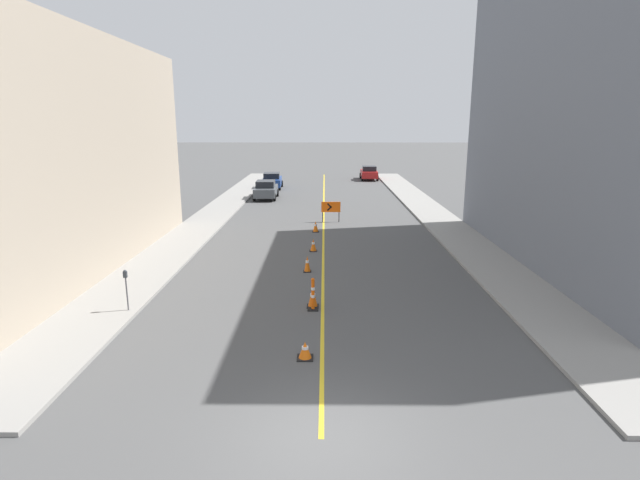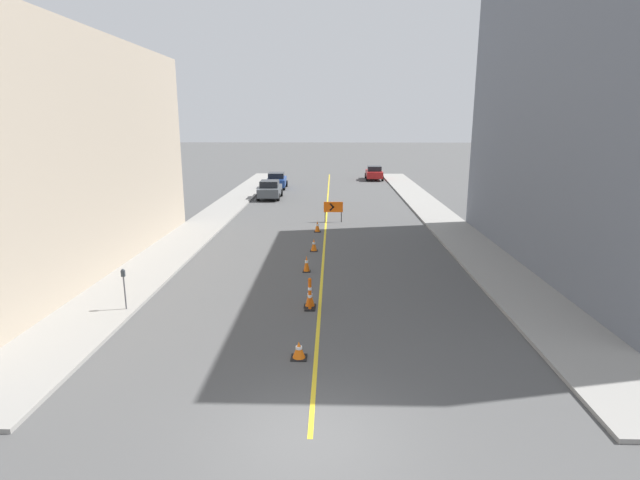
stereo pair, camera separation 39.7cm
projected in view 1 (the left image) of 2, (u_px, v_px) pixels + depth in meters
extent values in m
plane|color=#4C4C4C|center=(321.00, 439.00, 10.57)|extent=(300.00, 300.00, 0.00)
cube|color=gold|center=(324.00, 213.00, 36.70)|extent=(0.12, 53.73, 0.01)
cube|color=gray|center=(217.00, 212.00, 36.75)|extent=(2.77, 53.73, 0.12)
cube|color=gray|center=(430.00, 212.00, 36.62)|extent=(2.77, 53.73, 0.12)
cube|color=tan|center=(34.00, 157.00, 21.04)|extent=(6.00, 21.36, 10.22)
cube|color=slate|center=(601.00, 101.00, 21.97)|extent=(6.00, 19.19, 14.89)
cube|color=black|center=(305.00, 358.00, 14.18)|extent=(0.46, 0.46, 0.03)
cone|color=orange|center=(305.00, 350.00, 14.12)|extent=(0.37, 0.37, 0.48)
cylinder|color=white|center=(305.00, 348.00, 14.11)|extent=(0.19, 0.19, 0.08)
cube|color=black|center=(313.00, 306.00, 18.14)|extent=(0.43, 0.43, 0.03)
cone|color=orange|center=(313.00, 297.00, 18.06)|extent=(0.34, 0.34, 0.67)
cylinder|color=white|center=(313.00, 295.00, 18.04)|extent=(0.18, 0.18, 0.11)
cube|color=black|center=(307.00, 271.00, 22.33)|extent=(0.35, 0.35, 0.03)
cone|color=orange|center=(307.00, 263.00, 22.25)|extent=(0.28, 0.28, 0.71)
cylinder|color=white|center=(307.00, 262.00, 22.23)|extent=(0.15, 0.15, 0.11)
cube|color=black|center=(313.00, 251.00, 25.87)|extent=(0.39, 0.39, 0.03)
cone|color=orange|center=(313.00, 245.00, 25.79)|extent=(0.31, 0.31, 0.63)
cylinder|color=white|center=(313.00, 243.00, 25.77)|extent=(0.16, 0.16, 0.10)
cube|color=black|center=(316.00, 232.00, 30.35)|extent=(0.40, 0.40, 0.03)
cone|color=orange|center=(316.00, 226.00, 30.27)|extent=(0.32, 0.32, 0.64)
cylinder|color=white|center=(316.00, 225.00, 30.25)|extent=(0.17, 0.17, 0.10)
cube|color=black|center=(313.00, 309.00, 17.84)|extent=(0.38, 0.38, 0.04)
cylinder|color=#EF560C|center=(313.00, 295.00, 17.71)|extent=(0.12, 0.12, 1.05)
cylinder|color=white|center=(313.00, 296.00, 17.72)|extent=(0.13, 0.13, 0.11)
cylinder|color=white|center=(313.00, 289.00, 17.66)|extent=(0.13, 0.13, 0.11)
sphere|color=#EF560C|center=(313.00, 280.00, 17.58)|extent=(0.13, 0.13, 0.13)
cube|color=#EF560C|center=(331.00, 207.00, 33.09)|extent=(1.27, 0.06, 0.69)
cube|color=black|center=(329.00, 206.00, 33.03)|extent=(0.33, 0.02, 0.33)
cube|color=black|center=(329.00, 208.00, 33.07)|extent=(0.33, 0.02, 0.33)
cylinder|color=black|center=(323.00, 217.00, 33.25)|extent=(0.06, 0.06, 0.67)
cylinder|color=black|center=(339.00, 217.00, 33.24)|extent=(0.06, 0.06, 0.67)
cube|color=#474C51|center=(266.00, 191.00, 43.14)|extent=(1.91, 4.35, 0.72)
cube|color=black|center=(266.00, 184.00, 42.79)|extent=(1.58, 1.97, 0.55)
cylinder|color=black|center=(258.00, 193.00, 44.53)|extent=(0.24, 0.65, 0.64)
cylinder|color=black|center=(277.00, 193.00, 44.52)|extent=(0.24, 0.65, 0.64)
cylinder|color=black|center=(254.00, 197.00, 41.94)|extent=(0.24, 0.65, 0.64)
cylinder|color=black|center=(274.00, 197.00, 41.92)|extent=(0.24, 0.65, 0.64)
cube|color=navy|center=(272.00, 182.00, 49.67)|extent=(2.01, 4.38, 0.72)
cube|color=black|center=(272.00, 176.00, 49.31)|extent=(1.62, 2.01, 0.55)
cylinder|color=black|center=(265.00, 184.00, 51.06)|extent=(0.25, 0.65, 0.64)
cylinder|color=black|center=(282.00, 184.00, 51.04)|extent=(0.25, 0.65, 0.64)
cylinder|color=black|center=(262.00, 187.00, 48.47)|extent=(0.25, 0.65, 0.64)
cylinder|color=black|center=(280.00, 187.00, 48.45)|extent=(0.25, 0.65, 0.64)
cube|color=maroon|center=(369.00, 174.00, 57.18)|extent=(1.90, 4.34, 0.72)
cube|color=black|center=(369.00, 168.00, 56.83)|extent=(1.57, 1.97, 0.55)
cylinder|color=black|center=(361.00, 176.00, 58.57)|extent=(0.23, 0.64, 0.64)
cylinder|color=black|center=(375.00, 176.00, 58.56)|extent=(0.23, 0.64, 0.64)
cylinder|color=black|center=(362.00, 178.00, 55.98)|extent=(0.23, 0.64, 0.64)
cylinder|color=black|center=(377.00, 178.00, 55.96)|extent=(0.23, 0.64, 0.64)
cylinder|color=#4C4C51|center=(127.00, 294.00, 17.32)|extent=(0.05, 0.05, 1.19)
cube|color=#33383D|center=(125.00, 274.00, 17.16)|extent=(0.12, 0.10, 0.22)
sphere|color=#33383D|center=(125.00, 271.00, 17.13)|extent=(0.11, 0.11, 0.11)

